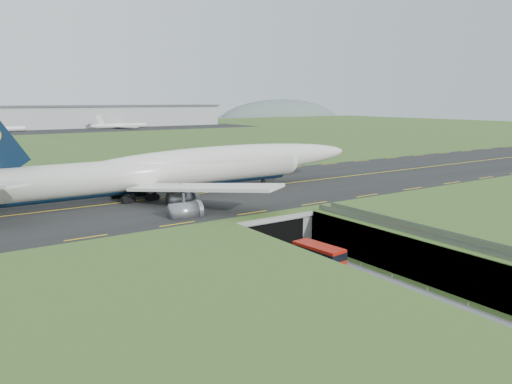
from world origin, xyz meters
TOP-DOWN VIEW (x-y plane):
  - ground at (0.00, 0.00)m, footprint 900.00×900.00m
  - airfield_deck at (0.00, 0.00)m, footprint 800.00×800.00m
  - trench_road at (0.00, -7.50)m, footprint 12.00×75.00m
  - taxiway at (0.00, 33.00)m, footprint 800.00×44.00m
  - tunnel_portal at (0.00, 16.71)m, footprint 17.00×22.30m
  - guideway at (11.00, -19.11)m, footprint 3.00×53.00m
  - jumbo_jet at (-3.17, 34.93)m, footprint 89.55×58.55m
  - shuttle_tram at (0.47, -2.46)m, footprint 3.99×8.77m
  - cargo_terminal at (-0.14, 299.41)m, footprint 320.00×67.00m
  - distant_hills at (64.38, 430.00)m, footprint 700.00×91.00m

SIDE VIEW (x-z plane):
  - distant_hills at x=64.38m, z-range -34.00..26.00m
  - ground at x=0.00m, z-range 0.00..0.00m
  - trench_road at x=0.00m, z-range 0.00..0.20m
  - shuttle_tram at x=0.47m, z-range 0.16..3.61m
  - airfield_deck at x=0.00m, z-range 0.00..6.00m
  - tunnel_portal at x=0.00m, z-range 0.33..6.33m
  - guideway at x=11.00m, z-range 1.80..8.85m
  - taxiway at x=0.00m, z-range 6.00..6.18m
  - jumbo_jet at x=-3.17m, z-range 1.52..20.88m
  - cargo_terminal at x=-0.14m, z-range 6.16..21.76m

